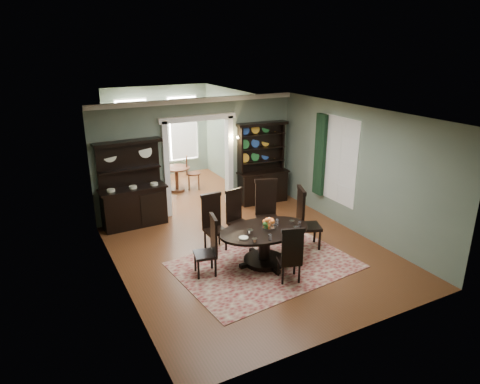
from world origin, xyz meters
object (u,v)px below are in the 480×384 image
at_px(sideboard, 133,197).
at_px(welsh_dresser, 262,174).
at_px(parlor_table, 177,176).
at_px(dining_table, 264,240).

distance_m(sideboard, welsh_dresser, 3.67).
xyz_separation_m(sideboard, welsh_dresser, (3.66, 0.00, 0.08)).
xyz_separation_m(welsh_dresser, parlor_table, (-1.86, 1.96, -0.33)).
height_order(sideboard, welsh_dresser, welsh_dresser).
xyz_separation_m(sideboard, parlor_table, (1.81, 1.96, -0.25)).
height_order(dining_table, parlor_table, dining_table).
relative_size(sideboard, welsh_dresser, 0.94).
xyz_separation_m(dining_table, sideboard, (-1.87, 3.17, 0.22)).
xyz_separation_m(dining_table, parlor_table, (-0.06, 5.13, -0.04)).
bearing_deg(parlor_table, sideboard, -132.67).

